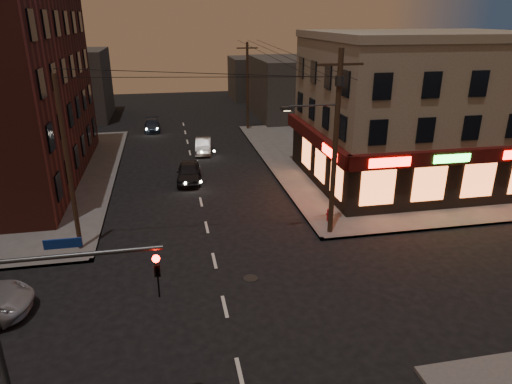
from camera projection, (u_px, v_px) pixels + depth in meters
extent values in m
plane|color=black|center=(225.00, 307.00, 19.45)|extent=(120.00, 120.00, 0.00)
cube|color=#514F4C|center=(399.00, 156.00, 40.09)|extent=(24.00, 28.00, 0.15)
cube|color=gray|center=(418.00, 112.00, 32.86)|extent=(15.00, 12.00, 10.00)
cube|color=gray|center=(428.00, 35.00, 30.98)|extent=(15.20, 12.20, 0.50)
cube|color=black|center=(461.00, 182.00, 28.60)|extent=(15.12, 0.25, 3.40)
cube|color=black|center=(317.00, 162.00, 32.69)|extent=(0.25, 12.12, 3.40)
cube|color=#3F0C0A|center=(469.00, 156.00, 27.68)|extent=(15.60, 0.50, 0.90)
cube|color=#3F0C0A|center=(315.00, 137.00, 31.99)|extent=(0.50, 12.60, 0.90)
cube|color=#FF140C|center=(390.00, 162.00, 26.47)|extent=(2.60, 0.06, 0.55)
cube|color=#26FF3F|center=(452.00, 159.00, 27.20)|extent=(2.40, 0.06, 0.50)
cube|color=#FF140C|center=(330.00, 152.00, 28.47)|extent=(0.06, 2.60, 0.55)
cube|color=orange|center=(454.00, 182.00, 28.32)|extent=(12.40, 0.08, 2.20)
cube|color=orange|center=(320.00, 164.00, 31.72)|extent=(0.08, 8.40, 2.20)
cube|color=#3F3D3A|center=(297.00, 88.00, 55.52)|extent=(10.00, 12.00, 7.00)
cube|color=#3F3D3A|center=(69.00, 85.00, 54.09)|extent=(9.00, 10.00, 8.00)
cube|color=#3F3D3A|center=(258.00, 78.00, 68.15)|extent=(8.00, 8.00, 6.00)
cylinder|color=#382619|center=(335.00, 146.00, 24.14)|extent=(0.28, 0.28, 10.00)
cube|color=#382619|center=(340.00, 64.00, 22.63)|extent=(2.40, 0.12, 0.12)
cylinder|color=#333538|center=(339.00, 81.00, 22.92)|extent=(0.44, 0.44, 0.50)
cylinder|color=#333538|center=(314.00, 106.00, 23.12)|extent=(2.60, 0.10, 0.10)
cube|color=#333538|center=(287.00, 109.00, 22.90)|extent=(0.60, 0.25, 0.18)
cube|color=#FFD88C|center=(287.00, 111.00, 22.93)|extent=(0.35, 0.15, 0.04)
cylinder|color=#382619|center=(247.00, 86.00, 48.30)|extent=(0.26, 0.26, 9.00)
cylinder|color=#382619|center=(68.00, 167.00, 22.49)|extent=(0.24, 0.24, 9.00)
cylinder|color=#333538|center=(1.00, 357.00, 11.97)|extent=(0.18, 0.18, 6.40)
cylinder|color=#333538|center=(73.00, 255.00, 11.36)|extent=(4.40, 0.12, 0.12)
imported|color=black|center=(157.00, 265.00, 11.91)|extent=(0.16, 0.20, 1.00)
sphere|color=#FF0C05|center=(156.00, 259.00, 11.71)|extent=(0.20, 0.20, 0.20)
cube|color=navy|center=(63.00, 244.00, 11.20)|extent=(0.90, 0.05, 0.25)
imported|color=black|center=(189.00, 172.00, 33.96)|extent=(2.07, 4.39, 1.45)
imported|color=gray|center=(203.00, 146.00, 41.24)|extent=(1.79, 4.07, 1.30)
imported|color=#1A2334|center=(152.00, 125.00, 49.28)|extent=(1.66, 4.04, 1.17)
cylinder|color=maroon|center=(329.00, 216.00, 27.17)|extent=(0.25, 0.25, 0.63)
sphere|color=maroon|center=(329.00, 210.00, 27.05)|extent=(0.25, 0.25, 0.25)
cylinder|color=maroon|center=(329.00, 214.00, 27.13)|extent=(0.34, 0.15, 0.13)
cylinder|color=maroon|center=(329.00, 214.00, 27.13)|extent=(0.15, 0.34, 0.13)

